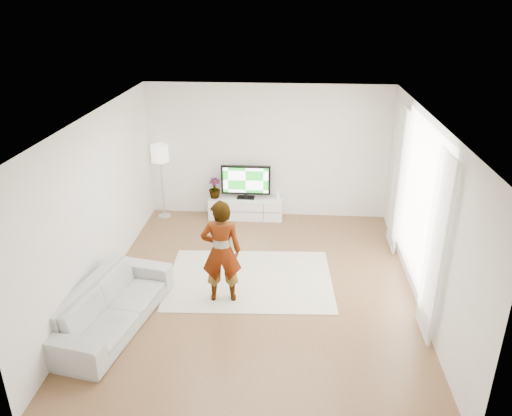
# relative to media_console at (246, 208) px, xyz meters

# --- Properties ---
(floor) EXTENTS (6.00, 6.00, 0.00)m
(floor) POSITION_rel_media_console_xyz_m (0.44, -2.76, -0.22)
(floor) COLOR #8C5D3F
(floor) RESTS_ON ground
(ceiling) EXTENTS (6.00, 6.00, 0.00)m
(ceiling) POSITION_rel_media_console_xyz_m (0.44, -2.76, 2.58)
(ceiling) COLOR white
(ceiling) RESTS_ON wall_back
(wall_left) EXTENTS (0.02, 6.00, 2.80)m
(wall_left) POSITION_rel_media_console_xyz_m (-2.06, -2.76, 1.18)
(wall_left) COLOR white
(wall_left) RESTS_ON floor
(wall_right) EXTENTS (0.02, 6.00, 2.80)m
(wall_right) POSITION_rel_media_console_xyz_m (2.94, -2.76, 1.18)
(wall_right) COLOR white
(wall_right) RESTS_ON floor
(wall_back) EXTENTS (5.00, 0.02, 2.80)m
(wall_back) POSITION_rel_media_console_xyz_m (0.44, 0.24, 1.18)
(wall_back) COLOR white
(wall_back) RESTS_ON floor
(wall_front) EXTENTS (5.00, 0.02, 2.80)m
(wall_front) POSITION_rel_media_console_xyz_m (0.44, -5.76, 1.18)
(wall_front) COLOR white
(wall_front) RESTS_ON floor
(window) EXTENTS (0.01, 2.60, 2.50)m
(window) POSITION_rel_media_console_xyz_m (2.92, -2.46, 1.23)
(window) COLOR white
(window) RESTS_ON wall_right
(curtain_near) EXTENTS (0.04, 0.70, 2.60)m
(curtain_near) POSITION_rel_media_console_xyz_m (2.84, -3.76, 1.13)
(curtain_near) COLOR white
(curtain_near) RESTS_ON floor
(curtain_far) EXTENTS (0.04, 0.70, 2.60)m
(curtain_far) POSITION_rel_media_console_xyz_m (2.84, -1.16, 1.13)
(curtain_far) COLOR white
(curtain_far) RESTS_ON floor
(media_console) EXTENTS (1.55, 0.44, 0.44)m
(media_console) POSITION_rel_media_console_xyz_m (0.00, 0.00, 0.00)
(media_console) COLOR white
(media_console) RESTS_ON floor
(television) EXTENTS (1.03, 0.20, 0.72)m
(television) POSITION_rel_media_console_xyz_m (-0.00, 0.03, 0.61)
(television) COLOR black
(television) RESTS_ON media_console
(game_console) EXTENTS (0.05, 0.15, 0.20)m
(game_console) POSITION_rel_media_console_xyz_m (0.68, -0.00, 0.32)
(game_console) COLOR white
(game_console) RESTS_ON media_console
(potted_plant) EXTENTS (0.27, 0.27, 0.43)m
(potted_plant) POSITION_rel_media_console_xyz_m (-0.66, 0.00, 0.44)
(potted_plant) COLOR #3F7238
(potted_plant) RESTS_ON media_console
(rug) EXTENTS (2.82, 2.09, 0.01)m
(rug) POSITION_rel_media_console_xyz_m (0.30, -2.51, -0.21)
(rug) COLOR beige
(rug) RESTS_ON floor
(player) EXTENTS (0.65, 0.46, 1.66)m
(player) POSITION_rel_media_console_xyz_m (-0.08, -3.11, 0.63)
(player) COLOR #334772
(player) RESTS_ON rug
(sofa) EXTENTS (1.30, 2.40, 0.66)m
(sofa) POSITION_rel_media_console_xyz_m (-1.57, -3.88, 0.11)
(sofa) COLOR #ABABA6
(sofa) RESTS_ON floor
(floor_lamp) EXTENTS (0.35, 0.35, 1.58)m
(floor_lamp) POSITION_rel_media_console_xyz_m (-1.76, -0.06, 1.12)
(floor_lamp) COLOR silver
(floor_lamp) RESTS_ON floor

